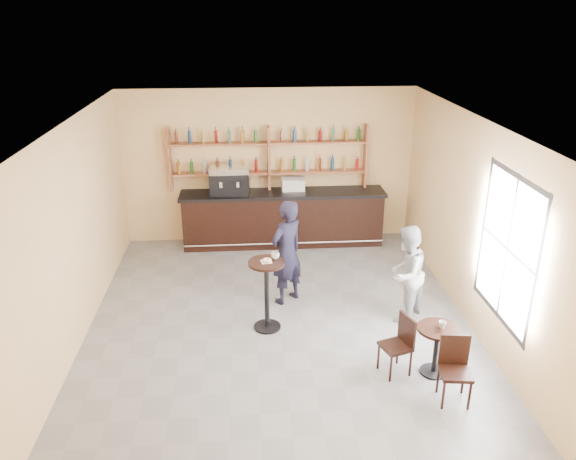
{
  "coord_description": "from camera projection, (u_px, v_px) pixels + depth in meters",
  "views": [
    {
      "loc": [
        -0.45,
        -7.8,
        4.75
      ],
      "look_at": [
        0.2,
        0.8,
        1.25
      ],
      "focal_mm": 35.0,
      "sensor_mm": 36.0,
      "label": 1
    }
  ],
  "objects": [
    {
      "name": "pastry_case",
      "position": [
        293.0,
        185.0,
        11.49
      ],
      "size": [
        0.53,
        0.45,
        0.28
      ],
      "primitive_type": null,
      "rotation": [
        0.0,
        0.0,
        -0.16
      ],
      "color": "silver",
      "rests_on": "bar_counter"
    },
    {
      "name": "wall_left",
      "position": [
        75.0,
        234.0,
        8.22
      ],
      "size": [
        0.0,
        7.0,
        7.0
      ],
      "primitive_type": "plane",
      "rotation": [
        1.57,
        0.0,
        1.57
      ],
      "color": "#FACD8E",
      "rests_on": "floor"
    },
    {
      "name": "cup_cafe",
      "position": [
        442.0,
        325.0,
        7.49
      ],
      "size": [
        0.12,
        0.12,
        0.1
      ],
      "primitive_type": "imported",
      "rotation": [
        0.0,
        0.0,
        -0.14
      ],
      "color": "white",
      "rests_on": "cafe_table"
    },
    {
      "name": "chair_west",
      "position": [
        395.0,
        346.0,
        7.62
      ],
      "size": [
        0.47,
        0.47,
        0.85
      ],
      "primitive_type": null,
      "rotation": [
        0.0,
        0.0,
        -1.25
      ],
      "color": "black",
      "rests_on": "floor"
    },
    {
      "name": "shelf_unit",
      "position": [
        269.0,
        158.0,
        11.46
      ],
      "size": [
        4.0,
        0.26,
        1.4
      ],
      "primitive_type": null,
      "color": "brown",
      "rests_on": "wall_back"
    },
    {
      "name": "cup_pedestal",
      "position": [
        275.0,
        256.0,
        8.5
      ],
      "size": [
        0.15,
        0.15,
        0.1
      ],
      "primitive_type": "imported",
      "rotation": [
        0.0,
        0.0,
        -0.2
      ],
      "color": "white",
      "rests_on": "pedestal_table"
    },
    {
      "name": "man_main",
      "position": [
        287.0,
        252.0,
        9.32
      ],
      "size": [
        0.78,
        0.76,
        1.81
      ],
      "primitive_type": "imported",
      "rotation": [
        0.0,
        0.0,
        3.85
      ],
      "color": "black",
      "rests_on": "floor"
    },
    {
      "name": "floor",
      "position": [
        279.0,
        321.0,
        9.03
      ],
      "size": [
        7.0,
        7.0,
        0.0
      ],
      "primitive_type": "plane",
      "color": "gray",
      "rests_on": "ground"
    },
    {
      "name": "wall_right",
      "position": [
        473.0,
        223.0,
        8.63
      ],
      "size": [
        0.0,
        7.0,
        7.0
      ],
      "primitive_type": "plane",
      "rotation": [
        1.57,
        0.0,
        -1.57
      ],
      "color": "#FACD8E",
      "rests_on": "floor"
    },
    {
      "name": "ceiling",
      "position": [
        278.0,
        123.0,
        7.82
      ],
      "size": [
        7.0,
        7.0,
        0.0
      ],
      "primitive_type": "plane",
      "rotation": [
        3.14,
        0.0,
        0.0
      ],
      "color": "white",
      "rests_on": "wall_back"
    },
    {
      "name": "wall_front",
      "position": [
        301.0,
        369.0,
        5.19
      ],
      "size": [
        7.0,
        0.0,
        7.0
      ],
      "primitive_type": "plane",
      "rotation": [
        -1.57,
        0.0,
        0.0
      ],
      "color": "#FACD8E",
      "rests_on": "floor"
    },
    {
      "name": "cafe_table",
      "position": [
        436.0,
        351.0,
        7.63
      ],
      "size": [
        0.75,
        0.75,
        0.71
      ],
      "primitive_type": null,
      "rotation": [
        0.0,
        0.0,
        -0.43
      ],
      "color": "black",
      "rests_on": "floor"
    },
    {
      "name": "window_frame",
      "position": [
        507.0,
        249.0,
        7.49
      ],
      "size": [
        0.04,
        1.7,
        2.1
      ],
      "primitive_type": null,
      "color": "black",
      "rests_on": "wall_right"
    },
    {
      "name": "wall_back",
      "position": [
        269.0,
        166.0,
        11.66
      ],
      "size": [
        7.0,
        0.0,
        7.0
      ],
      "primitive_type": "plane",
      "rotation": [
        1.57,
        0.0,
        0.0
      ],
      "color": "#FACD8E",
      "rests_on": "floor"
    },
    {
      "name": "donut",
      "position": [
        267.0,
        260.0,
        8.39
      ],
      "size": [
        0.14,
        0.14,
        0.05
      ],
      "primitive_type": "torus",
      "rotation": [
        0.0,
        0.0,
        -0.01
      ],
      "color": "#E98F55",
      "rests_on": "napkin"
    },
    {
      "name": "espresso_machine",
      "position": [
        230.0,
        180.0,
        11.35
      ],
      "size": [
        0.81,
        0.54,
        0.56
      ],
      "primitive_type": null,
      "rotation": [
        0.0,
        0.0,
        -0.05
      ],
      "color": "black",
      "rests_on": "bar_counter"
    },
    {
      "name": "bar_counter",
      "position": [
        283.0,
        218.0,
        11.74
      ],
      "size": [
        4.22,
        0.82,
        1.14
      ],
      "primitive_type": null,
      "color": "black",
      "rests_on": "floor"
    },
    {
      "name": "liquor_bottles",
      "position": [
        269.0,
        150.0,
        11.4
      ],
      "size": [
        3.68,
        0.1,
        1.0
      ],
      "primitive_type": null,
      "color": "#8C5919",
      "rests_on": "shelf_unit"
    },
    {
      "name": "pedestal_table",
      "position": [
        267.0,
        295.0,
        8.63
      ],
      "size": [
        0.58,
        0.58,
        1.15
      ],
      "primitive_type": null,
      "rotation": [
        0.0,
        0.0,
        -0.04
      ],
      "color": "black",
      "rests_on": "floor"
    },
    {
      "name": "patron_second",
      "position": [
        406.0,
        273.0,
        8.83
      ],
      "size": [
        0.95,
        0.98,
        1.59
      ],
      "primitive_type": "imported",
      "rotation": [
        0.0,
        0.0,
        -2.27
      ],
      "color": "#A5A5AA",
      "rests_on": "floor"
    },
    {
      "name": "napkin",
      "position": [
        266.0,
        262.0,
        8.41
      ],
      "size": [
        0.18,
        0.18,
        0.0
      ],
      "primitive_type": "cube",
      "rotation": [
        0.0,
        0.0,
        0.17
      ],
      "color": "white",
      "rests_on": "pedestal_table"
    },
    {
      "name": "window_pane",
      "position": [
        508.0,
        249.0,
        7.49
      ],
      "size": [
        0.0,
        2.0,
        2.0
      ],
      "primitive_type": "plane",
      "rotation": [
        1.57,
        0.0,
        -1.57
      ],
      "color": "white",
      "rests_on": "wall_right"
    },
    {
      "name": "chair_south",
      "position": [
        455.0,
        372.0,
        7.05
      ],
      "size": [
        0.42,
        0.42,
        0.88
      ],
      "primitive_type": null,
      "rotation": [
        0.0,
        0.0,
        -0.12
      ],
      "color": "black",
      "rests_on": "floor"
    }
  ]
}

